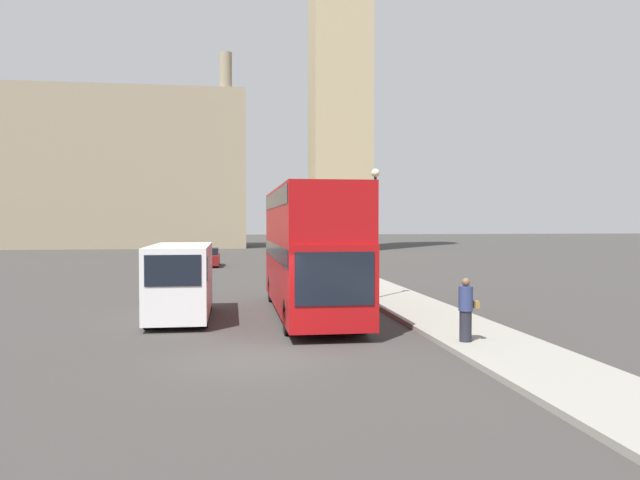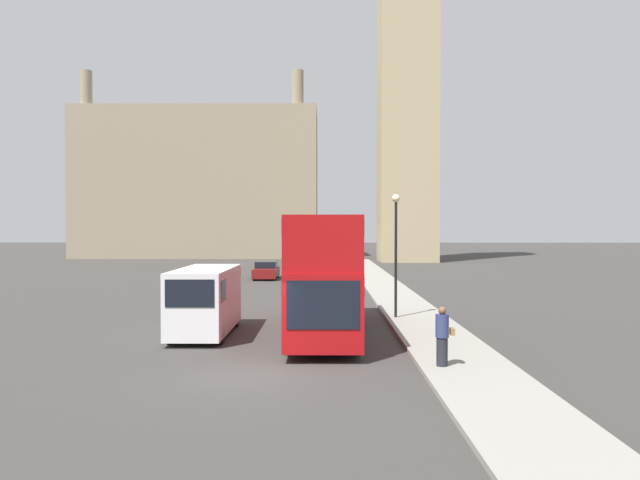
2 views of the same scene
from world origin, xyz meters
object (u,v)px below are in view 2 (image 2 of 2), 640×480
object	(u,v)px
white_van	(205,300)
pedestrian	(442,336)
red_double_decker_bus	(323,269)
parked_sedan	(266,271)
clock_tower	(407,12)
street_lamp	(396,236)

from	to	relation	value
white_van	pedestrian	bearing A→B (deg)	-36.57
red_double_decker_bus	pedestrian	size ratio (longest dim) A/B	6.54
pedestrian	parked_sedan	xyz separation A→B (m)	(-8.09, 32.15, -0.37)
clock_tower	white_van	world-z (taller)	clock_tower
street_lamp	red_double_decker_bus	bearing A→B (deg)	-133.80
parked_sedan	pedestrian	bearing A→B (deg)	-75.88
red_double_decker_bus	street_lamp	world-z (taller)	street_lamp
clock_tower	parked_sedan	distance (m)	41.89
red_double_decker_bus	street_lamp	size ratio (longest dim) A/B	2.06
street_lamp	pedestrian	bearing A→B (deg)	-88.68
street_lamp	parked_sedan	world-z (taller)	street_lamp
white_van	parked_sedan	bearing A→B (deg)	90.18
white_van	pedestrian	xyz separation A→B (m)	(8.01, -5.94, -0.37)
white_van	street_lamp	distance (m)	8.99
clock_tower	street_lamp	size ratio (longest dim) A/B	10.73
parked_sedan	clock_tower	bearing A→B (deg)	60.24
clock_tower	parked_sedan	xyz separation A→B (m)	(-14.76, -25.81, -29.51)
pedestrian	street_lamp	distance (m)	10.15
pedestrian	street_lamp	world-z (taller)	street_lamp
red_double_decker_bus	parked_sedan	xyz separation A→B (m)	(-4.63, 25.76, -1.89)
red_double_decker_bus	white_van	world-z (taller)	red_double_decker_bus
red_double_decker_bus	pedestrian	xyz separation A→B (m)	(3.46, -6.39, -1.52)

